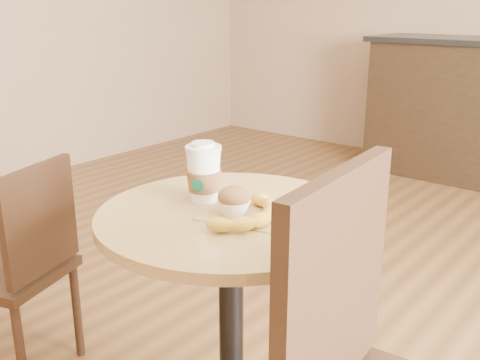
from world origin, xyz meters
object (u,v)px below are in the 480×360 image
at_px(coffee_cup, 204,175).
at_px(banana, 251,214).
at_px(cafe_table, 231,281).
at_px(chair_left, 21,263).
at_px(muffin, 234,201).

xyz_separation_m(coffee_cup, banana, (0.20, -0.05, -0.05)).
height_order(coffee_cup, banana, coffee_cup).
xyz_separation_m(cafe_table, banana, (0.09, -0.02, 0.23)).
height_order(cafe_table, chair_left, chair_left).
height_order(chair_left, muffin, muffin).
relative_size(chair_left, banana, 2.85).
distance_m(chair_left, muffin, 0.89).
bearing_deg(cafe_table, chair_left, -165.56).
relative_size(chair_left, muffin, 9.00).
relative_size(chair_left, coffee_cup, 4.68).
distance_m(cafe_table, chair_left, 0.80).
distance_m(coffee_cup, muffin, 0.15).
bearing_deg(coffee_cup, banana, -35.58).
distance_m(chair_left, coffee_cup, 0.79).
height_order(cafe_table, muffin, muffin).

